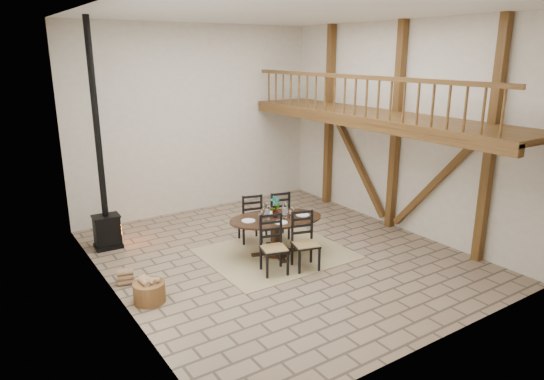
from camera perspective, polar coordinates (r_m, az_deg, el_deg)
ground at (r=10.67m, az=0.96°, el=-7.70°), size 8.00×8.00×0.00m
room_shell at (r=10.57m, az=6.44°, el=8.99°), size 7.02×8.02×5.01m
rug at (r=10.73m, az=0.46°, el=-7.49°), size 3.00×2.50×0.02m
dining_table at (r=10.56m, az=0.46°, el=-5.20°), size 2.29×2.49×1.31m
wood_stove at (r=11.31m, az=-19.15°, el=-1.02°), size 0.62×0.49×5.00m
log_basket at (r=9.02m, az=-14.23°, el=-11.48°), size 0.56×0.56×0.46m
log_stack at (r=9.78m, az=-16.87°, el=-9.73°), size 0.34×0.27×0.31m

